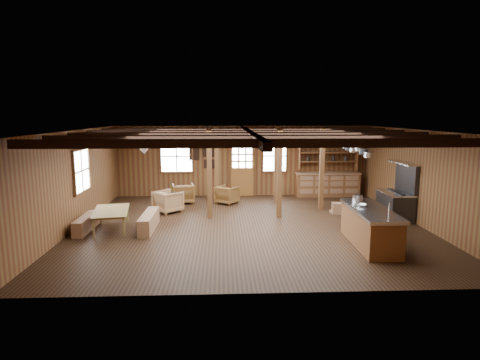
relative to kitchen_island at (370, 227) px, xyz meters
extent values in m
cube|color=black|center=(-2.88, 1.88, -0.49)|extent=(10.00, 9.00, 0.02)
cube|color=black|center=(-2.88, 1.88, 2.33)|extent=(10.00, 9.00, 0.02)
cube|color=#572B19|center=(-7.89, 1.88, 0.92)|extent=(0.02, 9.00, 2.80)
cube|color=#572B19|center=(2.13, 1.88, 0.92)|extent=(0.02, 9.00, 2.80)
cube|color=#572B19|center=(-2.88, 6.39, 0.92)|extent=(10.00, 0.02, 2.80)
cube|color=#572B19|center=(-2.88, -2.63, 0.92)|extent=(10.00, 0.02, 2.80)
cube|color=black|center=(-2.88, -1.62, 2.20)|extent=(9.80, 0.12, 0.18)
cube|color=black|center=(-2.88, -0.12, 2.20)|extent=(9.80, 0.12, 0.18)
cube|color=black|center=(-2.88, 1.38, 2.20)|extent=(9.80, 0.12, 0.18)
cube|color=black|center=(-2.88, 2.88, 2.20)|extent=(9.80, 0.12, 0.18)
cube|color=black|center=(-2.88, 4.38, 2.20)|extent=(9.80, 0.12, 0.18)
cube|color=black|center=(-2.88, 5.68, 2.20)|extent=(9.80, 0.12, 0.18)
cube|color=black|center=(-2.88, 1.88, 2.20)|extent=(0.18, 8.82, 0.18)
cube|color=#412812|center=(-4.08, 2.88, 0.92)|extent=(0.15, 0.15, 2.80)
cube|color=#412812|center=(-3.88, 5.08, 0.92)|extent=(0.15, 0.15, 2.80)
cube|color=#412812|center=(-1.88, 2.88, 0.92)|extent=(0.15, 0.15, 2.80)
cube|color=#412812|center=(-1.68, 5.08, 0.92)|extent=(0.15, 0.15, 2.80)
cube|color=#412812|center=(-0.28, 3.88, 0.92)|extent=(0.15, 0.15, 2.80)
cube|color=brown|center=(-2.88, 6.33, 0.07)|extent=(0.90, 0.06, 1.10)
cube|color=#412812|center=(-3.36, 6.33, 0.57)|extent=(0.06, 0.08, 2.10)
cube|color=#412812|center=(-2.40, 6.33, 0.57)|extent=(0.06, 0.08, 2.10)
cube|color=#412812|center=(-2.88, 6.33, 1.64)|extent=(1.02, 0.08, 0.06)
cube|color=white|center=(-2.88, 6.33, 1.07)|extent=(0.84, 0.02, 0.90)
cube|color=white|center=(-5.48, 6.34, 1.12)|extent=(1.20, 0.02, 1.20)
cube|color=#412812|center=(-5.48, 6.34, 1.12)|extent=(1.32, 0.06, 1.32)
cube|color=white|center=(-1.58, 6.34, 1.12)|extent=(0.90, 0.02, 1.20)
cube|color=#412812|center=(-1.58, 6.34, 1.12)|extent=(1.02, 0.06, 1.32)
cube|color=white|center=(-7.84, 2.38, 1.12)|extent=(0.02, 1.20, 1.20)
cube|color=#412812|center=(-7.84, 2.38, 1.12)|extent=(0.14, 1.24, 1.32)
cube|color=beige|center=(-4.18, 6.34, 1.32)|extent=(0.50, 0.03, 0.40)
cube|color=black|center=(-4.18, 6.33, 1.32)|extent=(0.55, 0.02, 0.45)
cube|color=beige|center=(-4.78, 6.34, 1.22)|extent=(0.35, 0.03, 0.45)
cube|color=black|center=(-4.78, 6.33, 1.22)|extent=(0.40, 0.02, 0.50)
cube|color=beige|center=(-4.18, 6.34, 0.82)|extent=(0.40, 0.03, 0.30)
cube|color=black|center=(-4.18, 6.33, 0.82)|extent=(0.45, 0.02, 0.35)
cube|color=brown|center=(0.52, 6.08, -0.03)|extent=(2.50, 0.55, 0.90)
cube|color=brown|center=(0.52, 6.06, 0.45)|extent=(2.55, 0.60, 0.06)
cube|color=brown|center=(0.52, 6.13, 0.92)|extent=(2.30, 0.35, 0.04)
cube|color=brown|center=(0.52, 6.13, 1.27)|extent=(2.30, 0.35, 0.04)
cube|color=brown|center=(0.52, 6.13, 1.62)|extent=(2.30, 0.35, 0.04)
cube|color=brown|center=(-0.63, 6.13, 1.27)|extent=(0.04, 0.35, 1.40)
cube|color=brown|center=(1.67, 6.13, 1.27)|extent=(0.04, 0.35, 1.40)
cylinder|color=#2D2D2F|center=(-5.88, 1.88, 2.10)|extent=(0.02, 0.02, 0.45)
cone|color=silver|center=(-5.88, 1.88, 1.77)|extent=(0.36, 0.36, 0.22)
cylinder|color=#2D2D2F|center=(-4.38, 3.88, 2.10)|extent=(0.02, 0.02, 0.45)
cone|color=silver|center=(-4.38, 3.88, 1.77)|extent=(0.36, 0.36, 0.22)
cylinder|color=#2D2D2F|center=(0.21, 2.18, 2.07)|extent=(0.04, 3.00, 0.04)
cylinder|color=#2D2D2F|center=(0.19, 0.83, 1.93)|extent=(0.01, 0.01, 0.29)
cylinder|color=silver|center=(0.19, 0.83, 1.71)|extent=(0.24, 0.24, 0.14)
cylinder|color=#2D2D2F|center=(0.15, 1.13, 1.95)|extent=(0.01, 0.01, 0.24)
cylinder|color=#2D2D2F|center=(0.15, 1.13, 1.76)|extent=(0.24, 0.24, 0.14)
cylinder|color=#2D2D2F|center=(0.14, 1.43, 1.99)|extent=(0.01, 0.01, 0.17)
cylinder|color=silver|center=(0.14, 1.43, 1.83)|extent=(0.24, 0.24, 0.14)
cylinder|color=#2D2D2F|center=(0.23, 1.73, 1.99)|extent=(0.01, 0.01, 0.16)
cylinder|color=#2D2D2F|center=(0.23, 1.73, 1.84)|extent=(0.23, 0.23, 0.14)
cylinder|color=#2D2D2F|center=(0.19, 2.03, 1.94)|extent=(0.01, 0.01, 0.26)
cylinder|color=silver|center=(0.19, 2.03, 1.74)|extent=(0.25, 0.25, 0.14)
cylinder|color=#2D2D2F|center=(0.12, 2.33, 1.96)|extent=(0.01, 0.01, 0.23)
cylinder|color=#2D2D2F|center=(0.12, 2.33, 1.77)|extent=(0.19, 0.19, 0.14)
cylinder|color=#2D2D2F|center=(0.13, 2.63, 1.98)|extent=(0.01, 0.01, 0.18)
cylinder|color=silver|center=(0.13, 2.63, 1.82)|extent=(0.27, 0.27, 0.14)
cylinder|color=#2D2D2F|center=(0.27, 2.93, 1.95)|extent=(0.01, 0.01, 0.24)
cylinder|color=#2D2D2F|center=(0.27, 2.93, 1.76)|extent=(0.21, 0.21, 0.14)
cylinder|color=#2D2D2F|center=(0.27, 3.23, 1.99)|extent=(0.01, 0.01, 0.16)
cylinder|color=silver|center=(0.27, 3.23, 1.84)|extent=(0.23, 0.23, 0.14)
cylinder|color=#2D2D2F|center=(0.13, 3.53, 1.99)|extent=(0.01, 0.01, 0.16)
cylinder|color=#2D2D2F|center=(0.13, 3.53, 1.84)|extent=(0.28, 0.28, 0.14)
cube|color=brown|center=(0.00, 0.00, -0.05)|extent=(0.87, 2.42, 0.86)
cube|color=silver|center=(0.00, 0.00, 0.42)|extent=(0.96, 2.53, 0.08)
cylinder|color=#2D2D2F|center=(0.00, -0.60, 0.42)|extent=(0.44, 0.44, 0.06)
cylinder|color=silver|center=(0.20, -0.60, 0.57)|extent=(0.03, 0.03, 0.30)
cube|color=brown|center=(0.12, 3.20, -0.29)|extent=(0.44, 0.33, 0.37)
cube|color=#2D2D2F|center=(1.72, 2.51, -0.07)|extent=(0.72, 1.36, 0.81)
cube|color=silver|center=(1.72, 2.51, 0.35)|extent=(0.74, 1.38, 0.04)
cube|color=#2D2D2F|center=(2.04, 2.51, 0.83)|extent=(0.12, 1.36, 0.90)
cube|color=silver|center=(1.92, 2.51, 1.29)|extent=(0.40, 1.45, 0.05)
imported|color=olive|center=(-6.78, 1.61, -0.18)|extent=(1.21, 1.80, 0.59)
cube|color=brown|center=(-7.53, 1.61, -0.27)|extent=(0.28, 1.52, 0.42)
cube|color=brown|center=(-5.77, 1.61, -0.24)|extent=(0.33, 1.74, 0.48)
imported|color=brown|center=(-5.12, 5.06, -0.12)|extent=(0.89, 0.91, 0.72)
imported|color=brown|center=(-3.50, 4.92, -0.15)|extent=(0.99, 0.99, 0.66)
imported|color=#9B7046|center=(-5.49, 3.68, -0.12)|extent=(1.11, 1.11, 0.73)
cylinder|color=silver|center=(-0.03, 0.93, 0.54)|extent=(0.26, 0.26, 0.16)
imported|color=silver|center=(-0.16, 0.24, 0.49)|extent=(0.31, 0.31, 0.06)
camera|label=1|loc=(-3.68, -9.52, 2.77)|focal=30.00mm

